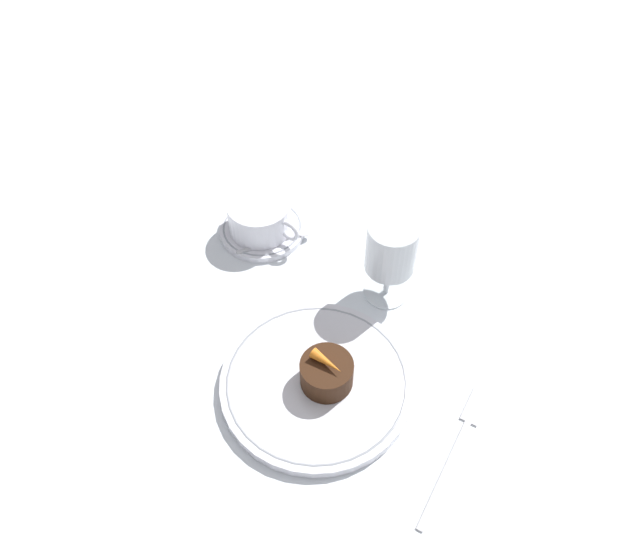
{
  "coord_description": "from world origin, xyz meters",
  "views": [
    {
      "loc": [
        0.22,
        -0.34,
        0.69
      ],
      "look_at": [
        -0.1,
        0.1,
        0.04
      ],
      "focal_mm": 35.0,
      "sensor_mm": 36.0,
      "label": 1
    }
  ],
  "objects_px": {
    "fork": "(460,439)",
    "dessert_cake": "(327,373)",
    "dinner_plate": "(316,382)",
    "coffee_cup": "(260,216)",
    "wine_glass": "(391,252)"
  },
  "relations": [
    {
      "from": "coffee_cup",
      "to": "dessert_cake",
      "type": "height_order",
      "value": "coffee_cup"
    },
    {
      "from": "coffee_cup",
      "to": "fork",
      "type": "xyz_separation_m",
      "value": [
        0.41,
        -0.13,
        -0.03
      ]
    },
    {
      "from": "dinner_plate",
      "to": "dessert_cake",
      "type": "relative_size",
      "value": 3.66
    },
    {
      "from": "coffee_cup",
      "to": "wine_glass",
      "type": "relative_size",
      "value": 0.92
    },
    {
      "from": "dinner_plate",
      "to": "coffee_cup",
      "type": "xyz_separation_m",
      "value": [
        -0.22,
        0.17,
        0.03
      ]
    },
    {
      "from": "wine_glass",
      "to": "dessert_cake",
      "type": "xyz_separation_m",
      "value": [
        0.02,
        -0.17,
        -0.05
      ]
    },
    {
      "from": "dinner_plate",
      "to": "coffee_cup",
      "type": "height_order",
      "value": "coffee_cup"
    },
    {
      "from": "coffee_cup",
      "to": "dessert_cake",
      "type": "xyz_separation_m",
      "value": [
        0.24,
        -0.16,
        -0.0
      ]
    },
    {
      "from": "coffee_cup",
      "to": "fork",
      "type": "relative_size",
      "value": 0.61
    },
    {
      "from": "coffee_cup",
      "to": "wine_glass",
      "type": "distance_m",
      "value": 0.22
    },
    {
      "from": "dessert_cake",
      "to": "dinner_plate",
      "type": "bearing_deg",
      "value": -150.81
    },
    {
      "from": "fork",
      "to": "dessert_cake",
      "type": "height_order",
      "value": "dessert_cake"
    },
    {
      "from": "fork",
      "to": "dessert_cake",
      "type": "xyz_separation_m",
      "value": [
        -0.17,
        -0.03,
        0.03
      ]
    },
    {
      "from": "fork",
      "to": "dessert_cake",
      "type": "distance_m",
      "value": 0.18
    },
    {
      "from": "wine_glass",
      "to": "dessert_cake",
      "type": "relative_size",
      "value": 1.99
    }
  ]
}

